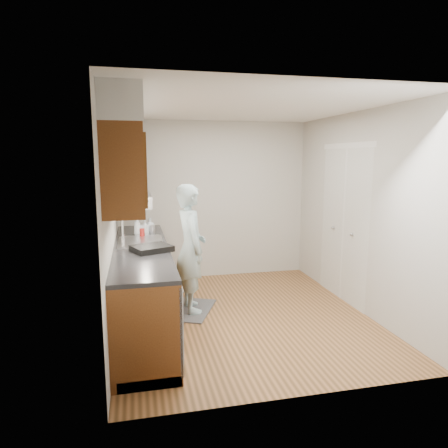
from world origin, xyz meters
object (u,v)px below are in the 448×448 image
at_px(soap_bottle_a, 137,226).
at_px(steel_can, 153,230).
at_px(soda_can, 142,233).
at_px(person, 191,240).
at_px(soap_bottle_b, 145,227).
at_px(dish_rack, 152,248).
at_px(soap_bottle_c, 150,225).

xyz_separation_m(soap_bottle_a, steel_can, (0.19, 0.02, -0.06)).
bearing_deg(soda_can, person, -18.04).
bearing_deg(soap_bottle_b, dish_rack, -87.46).
height_order(soap_bottle_b, soap_bottle_c, soap_bottle_b).
relative_size(person, soda_can, 15.94).
relative_size(soap_bottle_c, dish_rack, 0.48).
bearing_deg(steel_can, soap_bottle_c, 97.02).
bearing_deg(dish_rack, steel_can, 64.33).
bearing_deg(dish_rack, soap_bottle_b, 70.09).
height_order(person, dish_rack, person).
distance_m(soda_can, dish_rack, 0.79).
xyz_separation_m(soap_bottle_c, soda_can, (-0.11, -0.40, -0.04)).
bearing_deg(soap_bottle_b, soap_bottle_a, -170.68).
distance_m(soap_bottle_a, soap_bottle_c, 0.29).
xyz_separation_m(soap_bottle_a, dish_rack, (0.14, -0.95, -0.09)).
bearing_deg(steel_can, soap_bottle_a, -173.94).
height_order(person, soda_can, person).
bearing_deg(soap_bottle_b, soap_bottle_c, 72.04).
xyz_separation_m(person, soap_bottle_b, (-0.54, 0.37, 0.11)).
height_order(person, soap_bottle_a, person).
relative_size(soap_bottle_a, steel_can, 1.99).
bearing_deg(dish_rack, soap_bottle_c, 66.19).
distance_m(soap_bottle_c, dish_rack, 1.18).
bearing_deg(steel_can, soap_bottle_b, -177.21).
bearing_deg(soap_bottle_b, steel_can, 2.79).
height_order(soap_bottle_b, soda_can, soap_bottle_b).
bearing_deg(soap_bottle_c, soap_bottle_b, -107.96).
height_order(person, soap_bottle_b, person).
bearing_deg(person, soap_bottle_a, 54.98).
relative_size(person, dish_rack, 4.67).
bearing_deg(soap_bottle_c, soda_can, -105.63).
height_order(soap_bottle_a, soap_bottle_b, soap_bottle_a).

